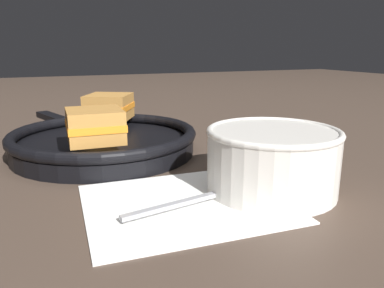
{
  "coord_description": "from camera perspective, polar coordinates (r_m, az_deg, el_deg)",
  "views": [
    {
      "loc": [
        -0.15,
        -0.43,
        0.17
      ],
      "look_at": [
        0.05,
        0.04,
        0.04
      ],
      "focal_mm": 35.0,
      "sensor_mm": 36.0,
      "label": 1
    }
  ],
  "objects": [
    {
      "name": "sandwich_near_right",
      "position": [
        0.71,
        -12.53,
        5.55
      ],
      "size": [
        0.11,
        0.11,
        0.05
      ],
      "rotation": [
        0.0,
        0.0,
        8.93
      ],
      "color": "#B27A38",
      "rests_on": "skillet"
    },
    {
      "name": "ground_plane",
      "position": [
        0.48,
        -3.71,
        -6.45
      ],
      "size": [
        4.0,
        4.0,
        0.0
      ],
      "primitive_type": "plane",
      "color": "#47382D"
    },
    {
      "name": "napkin",
      "position": [
        0.43,
        -0.83,
        -8.8
      ],
      "size": [
        0.23,
        0.2,
        0.0
      ],
      "color": "white",
      "rests_on": "ground_plane"
    },
    {
      "name": "skillet",
      "position": [
        0.64,
        -13.28,
        0.52
      ],
      "size": [
        0.3,
        0.42,
        0.04
      ],
      "color": "black",
      "rests_on": "ground_plane"
    },
    {
      "name": "spoon",
      "position": [
        0.44,
        3.84,
        -7.58
      ],
      "size": [
        0.17,
        0.05,
        0.01
      ],
      "rotation": [
        0.0,
        0.0,
        0.18
      ],
      "color": "#9E9EA3",
      "rests_on": "napkin"
    },
    {
      "name": "sandwich_near_left",
      "position": [
        0.55,
        -14.57,
        2.75
      ],
      "size": [
        0.08,
        0.08,
        0.05
      ],
      "rotation": [
        0.0,
        0.0,
        6.25
      ],
      "color": "#B27A38",
      "rests_on": "skillet"
    },
    {
      "name": "soup_bowl",
      "position": [
        0.46,
        12.13,
        -1.85
      ],
      "size": [
        0.16,
        0.16,
        0.08
      ],
      "color": "silver",
      "rests_on": "ground_plane"
    }
  ]
}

